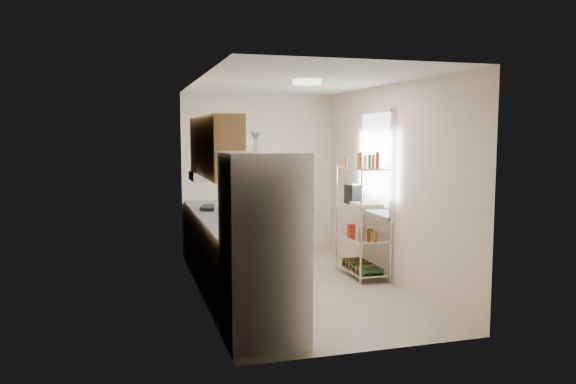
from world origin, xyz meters
The scene contains 16 objects.
room centered at (0.00, 0.00, 1.30)m, with size 2.52×4.42×2.62m.
counter_run centered at (-0.92, 0.44, 0.45)m, with size 0.63×3.51×0.90m.
upper_cabinets centered at (-1.05, 0.10, 1.81)m, with size 0.33×2.20×0.72m, color #A27345.
range_hood centered at (-1.00, 0.90, 1.39)m, with size 0.50×0.60×0.12m, color #B7BABC.
window centered at (1.23, 0.35, 1.55)m, with size 0.06×1.00×1.46m, color white.
bakers_rack centered at (1.00, 0.30, 1.11)m, with size 0.45×0.90×1.73m.
ceiling_dome centered at (0.00, -0.30, 2.57)m, with size 0.34×0.34×0.06m, color white.
refrigerator centered at (-0.87, -1.67, 0.90)m, with size 0.74×0.74×1.80m, color silver.
wine_glass_a centered at (-0.93, -1.54, 1.89)m, with size 0.07×0.07×0.19m, color silver, non-canonical shape.
wine_glass_b centered at (-0.94, -1.69, 1.88)m, with size 0.06×0.06×0.17m, color silver, non-canonical shape.
rice_cooker centered at (-0.92, 0.18, 1.00)m, with size 0.25×0.25×0.20m, color silver.
frying_pan_large centered at (-0.99, 1.02, 0.92)m, with size 0.28×0.28×0.05m, color black.
frying_pan_small centered at (-0.94, 1.24, 0.92)m, with size 0.24×0.24×0.05m, color black.
cutting_board centered at (0.98, 0.13, 1.02)m, with size 0.32×0.41×0.03m, color tan.
espresso_machine centered at (0.99, 0.63, 1.14)m, with size 0.14×0.22×0.25m, color black.
storage_bag centered at (0.92, 0.48, 0.63)m, with size 0.09×0.12×0.14m, color #AF2515.
Camera 1 is at (-2.09, -6.70, 1.97)m, focal length 35.00 mm.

